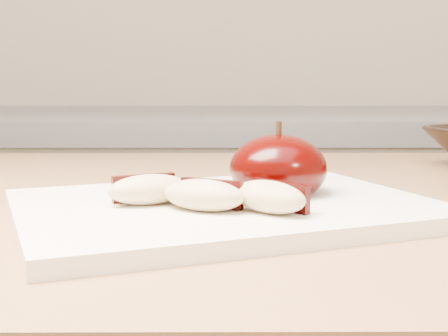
{
  "coord_description": "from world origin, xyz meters",
  "views": [
    {
      "loc": [
        0.02,
        -0.07,
        1.0
      ],
      "look_at": [
        0.02,
        0.4,
        0.94
      ],
      "focal_mm": 50.0,
      "sensor_mm": 36.0,
      "label": 1
    }
  ],
  "objects": [
    {
      "name": "apple_wedge_c",
      "position": [
        0.05,
        0.36,
        0.92
      ],
      "size": [
        0.06,
        0.06,
        0.02
      ],
      "rotation": [
        0.0,
        0.0,
        -0.8
      ],
      "color": "#D9BF89",
      "rests_on": "cutting_board"
    },
    {
      "name": "back_cabinet",
      "position": [
        0.0,
        1.2,
        0.47
      ],
      "size": [
        2.4,
        0.62,
        0.94
      ],
      "color": "silver",
      "rests_on": "ground"
    },
    {
      "name": "apple_wedge_a",
      "position": [
        -0.04,
        0.39,
        0.92
      ],
      "size": [
        0.07,
        0.05,
        0.02
      ],
      "rotation": [
        0.0,
        0.0,
        0.43
      ],
      "color": "#D9BF89",
      "rests_on": "cutting_board"
    },
    {
      "name": "apple_wedge_b",
      "position": [
        0.0,
        0.37,
        0.92
      ],
      "size": [
        0.07,
        0.05,
        0.02
      ],
      "rotation": [
        0.0,
        0.0,
        -0.46
      ],
      "color": "#D9BF89",
      "rests_on": "cutting_board"
    },
    {
      "name": "apple_half",
      "position": [
        0.06,
        0.44,
        0.93
      ],
      "size": [
        0.09,
        0.09,
        0.07
      ],
      "rotation": [
        0.0,
        0.0,
        0.14
      ],
      "color": "black",
      "rests_on": "cutting_board"
    },
    {
      "name": "cutting_board",
      "position": [
        0.02,
        0.4,
        0.91
      ],
      "size": [
        0.37,
        0.32,
        0.01
      ],
      "primitive_type": "cube",
      "rotation": [
        0.0,
        0.0,
        0.37
      ],
      "color": "white",
      "rests_on": "island_counter"
    }
  ]
}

